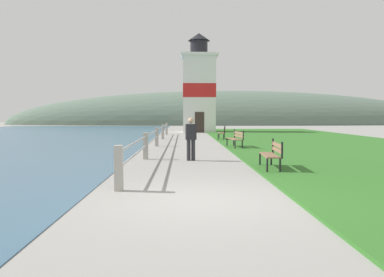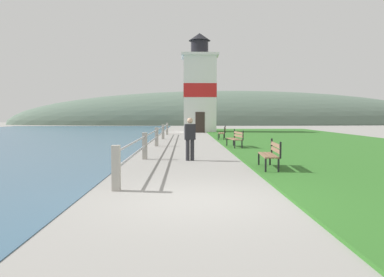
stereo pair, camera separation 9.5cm
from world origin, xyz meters
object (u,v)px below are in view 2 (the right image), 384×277
object	(u,v)px
park_bench_midway	(236,138)
person_strolling	(190,137)
park_bench_near	(271,153)
park_bench_far	(223,132)
lighthouse	(200,89)

from	to	relation	value
park_bench_midway	person_strolling	size ratio (longest dim) A/B	1.08
park_bench_near	park_bench_far	world-z (taller)	same
park_bench_near	park_bench_far	bearing A→B (deg)	-85.80
park_bench_midway	person_strolling	world-z (taller)	person_strolling
park_bench_far	person_strolling	distance (m)	11.81
park_bench_far	person_strolling	bearing A→B (deg)	85.98
park_bench_far	lighthouse	size ratio (longest dim) A/B	0.18
park_bench_near	lighthouse	size ratio (longest dim) A/B	0.17
lighthouse	park_bench_midway	bearing A→B (deg)	-86.38
lighthouse	person_strolling	xyz separation A→B (m)	(-1.28, -23.67, -3.43)
park_bench_near	lighthouse	distance (m)	26.48
park_bench_near	park_bench_midway	distance (m)	7.75
person_strolling	lighthouse	bearing A→B (deg)	-11.73
park_bench_midway	park_bench_far	size ratio (longest dim) A/B	0.98
park_bench_midway	lighthouse	bearing A→B (deg)	-93.66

